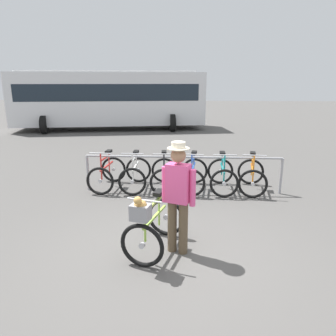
% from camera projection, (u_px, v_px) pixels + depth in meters
% --- Properties ---
extents(ground_plane, '(80.00, 80.00, 0.00)m').
position_uv_depth(ground_plane, '(170.00, 253.00, 4.90)').
color(ground_plane, '#514F4C').
extents(bike_rack_rail, '(4.61, 0.09, 0.88)m').
position_uv_depth(bike_rack_rail, '(183.00, 163.00, 7.43)').
color(bike_rack_rail, '#99999E').
rests_on(bike_rack_rail, ground).
extents(racked_bike_red, '(0.74, 1.16, 0.98)m').
position_uv_depth(racked_bike_red, '(107.00, 173.00, 7.80)').
color(racked_bike_red, black).
rests_on(racked_bike_red, ground).
extents(racked_bike_white, '(0.68, 1.12, 0.98)m').
position_uv_depth(racked_bike_white, '(135.00, 174.00, 7.76)').
color(racked_bike_white, black).
rests_on(racked_bike_white, ground).
extents(racked_bike_black, '(0.74, 1.16, 0.98)m').
position_uv_depth(racked_bike_black, '(164.00, 174.00, 7.72)').
color(racked_bike_black, black).
rests_on(racked_bike_black, ground).
extents(racked_bike_blue, '(0.77, 1.16, 0.97)m').
position_uv_depth(racked_bike_blue, '(193.00, 175.00, 7.68)').
color(racked_bike_blue, black).
rests_on(racked_bike_blue, ground).
extents(racked_bike_teal, '(0.67, 1.12, 0.98)m').
position_uv_depth(racked_bike_teal, '(222.00, 175.00, 7.64)').
color(racked_bike_teal, black).
rests_on(racked_bike_teal, ground).
extents(racked_bike_orange, '(0.80, 1.17, 0.97)m').
position_uv_depth(racked_bike_orange, '(252.00, 176.00, 7.60)').
color(racked_bike_orange, black).
rests_on(racked_bike_orange, ground).
extents(featured_bicycle, '(0.92, 1.25, 1.09)m').
position_uv_depth(featured_bicycle, '(152.00, 224.00, 4.77)').
color(featured_bicycle, black).
rests_on(featured_bicycle, ground).
extents(person_with_featured_bike, '(0.51, 0.32, 1.72)m').
position_uv_depth(person_with_featured_bike, '(178.00, 194.00, 4.70)').
color(person_with_featured_bike, brown).
rests_on(person_with_featured_bike, ground).
extents(bus_distant, '(10.29, 4.59, 3.08)m').
position_uv_depth(bus_distant, '(110.00, 97.00, 17.17)').
color(bus_distant, silver).
rests_on(bus_distant, ground).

